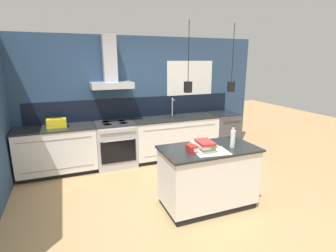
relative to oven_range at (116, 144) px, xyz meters
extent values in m
plane|color=tan|center=(0.56, -1.69, -0.46)|extent=(16.00, 16.00, 0.00)
cube|color=navy|center=(0.56, 0.34, 0.84)|extent=(5.60, 0.06, 2.60)
cube|color=black|center=(0.56, 0.30, 0.67)|extent=(4.42, 0.02, 0.43)
cube|color=white|center=(1.80, 0.30, 1.16)|extent=(1.12, 0.01, 0.96)
cube|color=black|center=(1.80, 0.31, 1.16)|extent=(1.04, 0.01, 0.88)
cube|color=#B5B5BA|center=(0.00, 0.08, 1.18)|extent=(0.80, 0.46, 0.12)
cube|color=#B5B5BA|center=(0.00, 0.17, 1.69)|extent=(0.26, 0.20, 0.90)
cylinder|color=black|center=(0.62, -2.04, 1.77)|extent=(0.01, 0.01, 0.75)
cylinder|color=black|center=(0.62, -2.04, 1.33)|extent=(0.11, 0.11, 0.14)
sphere|color=#F9D18C|center=(0.62, -2.04, 1.33)|extent=(0.06, 0.06, 0.06)
cylinder|color=black|center=(1.32, -1.99, 1.76)|extent=(0.01, 0.01, 0.77)
cylinder|color=black|center=(1.32, -1.99, 1.30)|extent=(0.11, 0.11, 0.14)
sphere|color=#F9D18C|center=(1.32, -1.99, 1.30)|extent=(0.06, 0.06, 0.06)
cube|color=black|center=(-1.10, 0.03, -0.41)|extent=(1.36, 0.56, 0.09)
cube|color=white|center=(-1.10, 0.00, 0.03)|extent=(1.41, 0.62, 0.79)
cube|color=gray|center=(-1.10, -0.31, 0.30)|extent=(1.24, 0.01, 0.01)
cube|color=gray|center=(-1.10, -0.31, -0.25)|extent=(1.24, 0.01, 0.01)
cube|color=#232626|center=(-1.10, 0.00, 0.44)|extent=(1.43, 0.64, 0.03)
cube|color=black|center=(1.32, 0.03, -0.41)|extent=(1.79, 0.56, 0.09)
cube|color=white|center=(1.32, 0.00, 0.03)|extent=(1.85, 0.62, 0.79)
cube|color=gray|center=(1.32, -0.31, 0.30)|extent=(1.63, 0.01, 0.01)
cube|color=gray|center=(1.32, -0.31, -0.25)|extent=(1.63, 0.01, 0.01)
cube|color=#232626|center=(1.32, 0.00, 0.44)|extent=(1.87, 0.64, 0.03)
cube|color=#262628|center=(1.32, 0.05, 0.45)|extent=(0.48, 0.34, 0.01)
cylinder|color=#B5B5BA|center=(1.32, 0.18, 0.64)|extent=(0.02, 0.02, 0.38)
sphere|color=#B5B5BA|center=(1.32, 0.18, 0.83)|extent=(0.03, 0.03, 0.03)
cylinder|color=#B5B5BA|center=(1.32, 0.12, 0.81)|extent=(0.02, 0.12, 0.02)
cube|color=#B5B5BA|center=(0.00, 0.00, -0.02)|extent=(0.79, 0.62, 0.87)
cube|color=black|center=(0.00, -0.31, -0.06)|extent=(0.68, 0.02, 0.44)
cylinder|color=#B5B5BA|center=(0.00, -0.34, 0.17)|extent=(0.59, 0.02, 0.02)
cube|color=#B5B5BA|center=(0.00, -0.32, 0.36)|extent=(0.68, 0.02, 0.07)
cube|color=#2D2D30|center=(0.00, 0.00, 0.43)|extent=(0.79, 0.60, 0.04)
cylinder|color=black|center=(-0.16, 0.11, 0.45)|extent=(0.17, 0.17, 0.00)
cylinder|color=black|center=(0.16, 0.11, 0.45)|extent=(0.17, 0.17, 0.00)
cylinder|color=black|center=(-0.16, -0.10, 0.45)|extent=(0.17, 0.17, 0.00)
cylinder|color=black|center=(0.16, -0.10, 0.45)|extent=(0.17, 0.17, 0.00)
cube|color=#4C4C51|center=(2.55, 0.00, -0.01)|extent=(0.60, 0.62, 0.89)
cube|color=black|center=(2.55, 0.00, 0.44)|extent=(0.60, 0.62, 0.02)
cylinder|color=#4C4C51|center=(2.55, -0.33, 0.36)|extent=(0.45, 0.02, 0.02)
cube|color=black|center=(0.97, -2.04, -0.41)|extent=(1.27, 0.68, 0.09)
cube|color=white|center=(0.97, -2.04, 0.03)|extent=(1.32, 0.71, 0.79)
cube|color=#232626|center=(0.97, -2.04, 0.44)|extent=(1.37, 0.76, 0.03)
cylinder|color=silver|center=(1.29, -2.15, 0.58)|extent=(0.07, 0.07, 0.25)
cylinder|color=silver|center=(1.29, -2.15, 0.73)|extent=(0.03, 0.03, 0.06)
cylinder|color=#262628|center=(1.29, -2.15, 0.77)|extent=(0.03, 0.03, 0.01)
cube|color=silver|center=(0.83, -2.14, 0.48)|extent=(0.25, 0.31, 0.04)
cube|color=#4C7F4C|center=(0.85, -2.14, 0.51)|extent=(0.22, 0.32, 0.03)
cube|color=beige|center=(0.84, -2.12, 0.54)|extent=(0.29, 0.37, 0.04)
cube|color=#B2332D|center=(0.84, -2.15, 0.58)|extent=(0.22, 0.31, 0.04)
cube|color=red|center=(0.72, -2.11, 0.50)|extent=(0.23, 0.16, 0.09)
cube|color=white|center=(0.72, -2.19, 0.50)|extent=(0.14, 0.01, 0.05)
cube|color=silver|center=(0.91, -2.20, 0.46)|extent=(0.50, 0.40, 0.01)
cube|color=gold|center=(-1.06, 0.00, 0.53)|extent=(0.34, 0.18, 0.16)
cylinder|color=black|center=(-1.06, 0.00, 0.63)|extent=(0.20, 0.02, 0.02)
camera|label=1|loc=(-0.86, -5.12, 1.67)|focal=28.00mm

